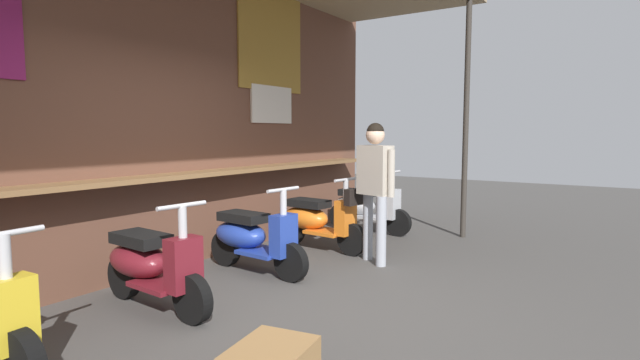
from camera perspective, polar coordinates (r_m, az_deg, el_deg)
name	(u,v)px	position (r m, az deg, el deg)	size (l,w,h in m)	color
ground_plane	(291,311)	(4.33, -3.38, -15.12)	(25.24, 25.24, 0.00)	#474442
market_stall_facade	(146,81)	(5.40, -19.76, 10.90)	(9.02, 2.58, 3.74)	brown
scooter_maroon	(150,264)	(4.53, -19.43, -9.34)	(0.49, 1.40, 0.97)	maroon
scooter_blue	(251,237)	(5.41, -8.12, -6.67)	(0.50, 1.40, 0.97)	#233D9E
scooter_orange	(316,220)	(6.41, -0.52, -4.70)	(0.50, 1.40, 0.97)	orange
scooter_silver	(364,207)	(7.55, 5.21, -3.15)	(0.46, 1.40, 0.97)	#B2B5BA
shopper_with_handbag	(374,179)	(5.69, 6.35, 0.17)	(0.35, 0.66, 1.65)	#999EA8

